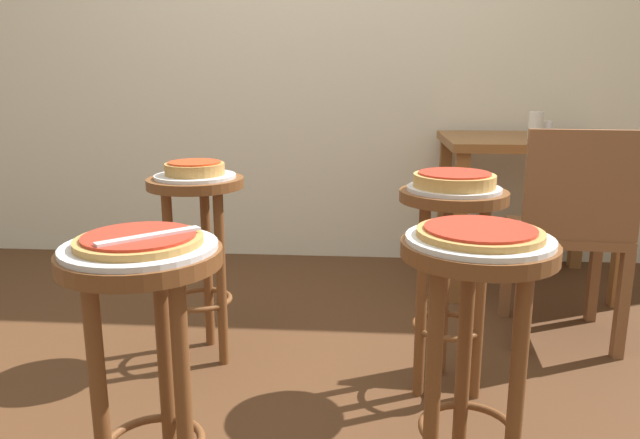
{
  "coord_description": "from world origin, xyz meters",
  "views": [
    {
      "loc": [
        0.31,
        -1.81,
        1.04
      ],
      "look_at": [
        0.17,
        -0.04,
        0.61
      ],
      "focal_mm": 34.1,
      "sensor_mm": 36.0,
      "label": 1
    }
  ],
  "objects_px": {
    "cup_near_edge": "(535,125)",
    "condiment_shaker": "(548,130)",
    "stool_rear": "(198,230)",
    "pizza_middle": "(480,232)",
    "pizza_server_knife": "(149,236)",
    "serving_plate_foreground": "(140,247)",
    "pizza_rear": "(195,168)",
    "dining_table": "(528,165)",
    "stool_foreground": "(146,335)",
    "stool_middle": "(474,324)",
    "pizza_leftside": "(454,180)",
    "stool_leftside": "(451,249)",
    "serving_plate_rear": "(195,176)",
    "serving_plate_middle": "(480,239)",
    "pizza_foreground": "(139,240)",
    "serving_plate_leftside": "(454,189)",
    "wooden_chair": "(570,228)"
  },
  "relations": [
    {
      "from": "cup_near_edge",
      "to": "condiment_shaker",
      "type": "height_order",
      "value": "cup_near_edge"
    },
    {
      "from": "stool_rear",
      "to": "condiment_shaker",
      "type": "bearing_deg",
      "value": 31.85
    },
    {
      "from": "pizza_middle",
      "to": "pizza_server_knife",
      "type": "xyz_separation_m",
      "value": [
        -0.68,
        -0.14,
        0.01
      ]
    },
    {
      "from": "serving_plate_foreground",
      "to": "pizza_server_knife",
      "type": "relative_size",
      "value": 1.47
    },
    {
      "from": "pizza_rear",
      "to": "dining_table",
      "type": "relative_size",
      "value": 0.25
    },
    {
      "from": "pizza_rear",
      "to": "cup_near_edge",
      "type": "relative_size",
      "value": 1.67
    },
    {
      "from": "stool_foreground",
      "to": "cup_near_edge",
      "type": "relative_size",
      "value": 5.45
    },
    {
      "from": "stool_middle",
      "to": "pizza_middle",
      "type": "relative_size",
      "value": 2.49
    },
    {
      "from": "stool_foreground",
      "to": "pizza_server_knife",
      "type": "distance_m",
      "value": 0.23
    },
    {
      "from": "pizza_leftside",
      "to": "pizza_server_knife",
      "type": "xyz_separation_m",
      "value": [
        -0.71,
        -0.74,
        0.0
      ]
    },
    {
      "from": "stool_leftside",
      "to": "serving_plate_rear",
      "type": "xyz_separation_m",
      "value": [
        -0.88,
        0.17,
        0.2
      ]
    },
    {
      "from": "serving_plate_foreground",
      "to": "pizza_leftside",
      "type": "xyz_separation_m",
      "value": [
        0.74,
        0.72,
        0.03
      ]
    },
    {
      "from": "serving_plate_middle",
      "to": "pizza_middle",
      "type": "bearing_deg",
      "value": -90.0
    },
    {
      "from": "pizza_foreground",
      "to": "stool_middle",
      "type": "distance_m",
      "value": 0.76
    },
    {
      "from": "serving_plate_middle",
      "to": "dining_table",
      "type": "distance_m",
      "value": 1.8
    },
    {
      "from": "serving_plate_foreground",
      "to": "stool_middle",
      "type": "relative_size",
      "value": 0.47
    },
    {
      "from": "stool_foreground",
      "to": "cup_near_edge",
      "type": "xyz_separation_m",
      "value": [
        1.25,
        1.77,
        0.31
      ]
    },
    {
      "from": "pizza_middle",
      "to": "pizza_leftside",
      "type": "distance_m",
      "value": 0.61
    },
    {
      "from": "pizza_server_knife",
      "to": "serving_plate_leftside",
      "type": "bearing_deg",
      "value": 3.19
    },
    {
      "from": "stool_leftside",
      "to": "stool_rear",
      "type": "height_order",
      "value": "same"
    },
    {
      "from": "stool_middle",
      "to": "cup_near_edge",
      "type": "relative_size",
      "value": 5.45
    },
    {
      "from": "dining_table",
      "to": "stool_middle",
      "type": "bearing_deg",
      "value": -107.36
    },
    {
      "from": "serving_plate_rear",
      "to": "pizza_rear",
      "type": "height_order",
      "value": "pizza_rear"
    },
    {
      "from": "serving_plate_leftside",
      "to": "pizza_rear",
      "type": "height_order",
      "value": "pizza_rear"
    },
    {
      "from": "stool_foreground",
      "to": "condiment_shaker",
      "type": "relative_size",
      "value": 8.45
    },
    {
      "from": "pizza_middle",
      "to": "dining_table",
      "type": "xyz_separation_m",
      "value": [
        0.54,
        1.72,
        -0.1
      ]
    },
    {
      "from": "stool_foreground",
      "to": "serving_plate_rear",
      "type": "height_order",
      "value": "serving_plate_rear"
    },
    {
      "from": "pizza_rear",
      "to": "pizza_server_knife",
      "type": "bearing_deg",
      "value": -79.66
    },
    {
      "from": "pizza_leftside",
      "to": "serving_plate_rear",
      "type": "height_order",
      "value": "pizza_leftside"
    },
    {
      "from": "stool_foreground",
      "to": "serving_plate_middle",
      "type": "distance_m",
      "value": 0.75
    },
    {
      "from": "stool_foreground",
      "to": "pizza_middle",
      "type": "bearing_deg",
      "value": 9.31
    },
    {
      "from": "wooden_chair",
      "to": "serving_plate_middle",
      "type": "bearing_deg",
      "value": -117.53
    },
    {
      "from": "serving_plate_foreground",
      "to": "pizza_middle",
      "type": "xyz_separation_m",
      "value": [
        0.71,
        0.12,
        0.02
      ]
    },
    {
      "from": "serving_plate_middle",
      "to": "pizza_rear",
      "type": "relative_size",
      "value": 1.54
    },
    {
      "from": "stool_middle",
      "to": "pizza_leftside",
      "type": "distance_m",
      "value": 0.65
    },
    {
      "from": "serving_plate_leftside",
      "to": "condiment_shaker",
      "type": "bearing_deg",
      "value": 61.77
    },
    {
      "from": "cup_near_edge",
      "to": "pizza_server_knife",
      "type": "bearing_deg",
      "value": -124.37
    },
    {
      "from": "pizza_middle",
      "to": "pizza_leftside",
      "type": "height_order",
      "value": "pizza_leftside"
    },
    {
      "from": "stool_foreground",
      "to": "serving_plate_rear",
      "type": "xyz_separation_m",
      "value": [
        -0.14,
        0.9,
        0.2
      ]
    },
    {
      "from": "serving_plate_middle",
      "to": "condiment_shaker",
      "type": "distance_m",
      "value": 1.79
    },
    {
      "from": "pizza_server_knife",
      "to": "condiment_shaker",
      "type": "bearing_deg",
      "value": 11.58
    },
    {
      "from": "pizza_foreground",
      "to": "wooden_chair",
      "type": "xyz_separation_m",
      "value": [
        1.24,
        1.13,
        -0.24
      ]
    },
    {
      "from": "stool_leftside",
      "to": "pizza_rear",
      "type": "xyz_separation_m",
      "value": [
        -0.88,
        0.17,
        0.23
      ]
    },
    {
      "from": "serving_plate_foreground",
      "to": "condiment_shaker",
      "type": "height_order",
      "value": "condiment_shaker"
    },
    {
      "from": "stool_rear",
      "to": "cup_near_edge",
      "type": "distance_m",
      "value": 1.67
    },
    {
      "from": "serving_plate_middle",
      "to": "cup_near_edge",
      "type": "height_order",
      "value": "cup_near_edge"
    },
    {
      "from": "cup_near_edge",
      "to": "pizza_middle",
      "type": "bearing_deg",
      "value": -108.03
    },
    {
      "from": "pizza_middle",
      "to": "pizza_rear",
      "type": "height_order",
      "value": "pizza_rear"
    },
    {
      "from": "pizza_leftside",
      "to": "serving_plate_leftside",
      "type": "bearing_deg",
      "value": 0.0
    },
    {
      "from": "stool_rear",
      "to": "stool_leftside",
      "type": "bearing_deg",
      "value": -11.07
    }
  ]
}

